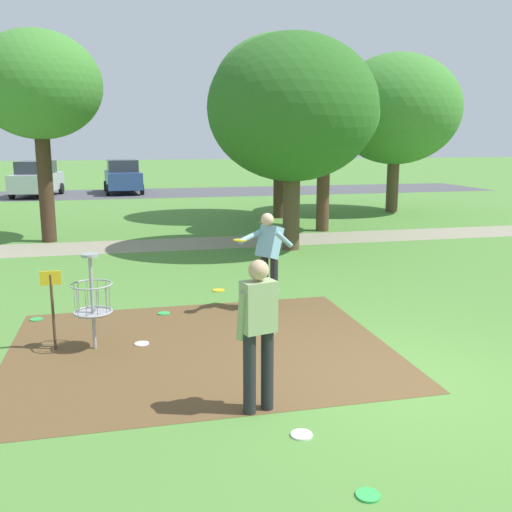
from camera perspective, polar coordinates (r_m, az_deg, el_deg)
The scene contains 21 objects.
ground_plane at distance 7.50m, azimuth 14.90°, elevation -12.01°, with size 160.00×160.00×0.00m, color #518438.
dirt_tee_pad at distance 8.39m, azimuth -5.58°, elevation -9.06°, with size 5.36×4.38×0.01m, color brown.
disc_golf_basket at distance 8.43m, azimuth -16.39°, elevation -4.02°, with size 0.98×0.58×1.39m.
player_throwing at distance 9.99m, azimuth 1.27°, elevation 0.20°, with size 1.14×0.57×1.71m.
player_waiting_left at distance 6.20m, azimuth 0.24°, elevation -7.10°, with size 0.49×0.44×1.71m.
frisbee_near_basket at distance 10.30m, azimuth -15.07°, elevation -5.45°, with size 0.21×0.21×0.02m, color #1E93DB.
frisbee_by_tee at distance 5.31m, azimuth 11.09°, elevation -22.32°, with size 0.21×0.21×0.02m, color green.
frisbee_mid_grass at distance 8.65m, azimuth -11.30°, elevation -8.56°, with size 0.21×0.21×0.02m, color white.
frisbee_far_left at distance 6.10m, azimuth 4.55°, elevation -17.30°, with size 0.22×0.22×0.02m, color white.
frisbee_far_right at distance 10.03m, azimuth -9.14°, elevation -5.66°, with size 0.21×0.21×0.02m, color green.
frisbee_scattered_a at distance 11.41m, azimuth -3.75°, elevation -3.42°, with size 0.24×0.24×0.02m, color gold.
frisbee_scattered_b at distance 10.26m, azimuth -21.01°, elevation -5.91°, with size 0.21×0.21×0.02m, color green.
tree_near_left at distance 18.75m, azimuth 6.86°, elevation 13.83°, with size 3.43×3.43×5.21m.
tree_near_right at distance 21.90m, azimuth 2.45°, elevation 15.84°, with size 5.01×5.01×6.74m.
tree_mid_left at distance 17.71m, azimuth -20.84°, elevation 15.49°, with size 3.52×3.52×5.93m.
tree_mid_right at distance 24.34m, azimuth 13.76°, elevation 13.97°, with size 5.13×5.13×6.31m.
tree_far_left at distance 15.45m, azimuth 3.66°, elevation 14.41°, with size 4.47×4.47×5.64m.
parking_lot_strip at distance 32.81m, azimuth -7.27°, elevation 6.30°, with size 36.00×6.00×0.01m, color #4C4C51.
parked_car_leftmost at distance 32.26m, azimuth -20.98°, elevation 7.19°, with size 2.42×4.41×1.84m.
parked_car_center_left at distance 32.94m, azimuth -13.12°, elevation 7.72°, with size 2.18×4.31×1.84m.
gravel_path at distance 16.84m, azimuth -1.46°, elevation 1.46°, with size 40.00×1.99×0.00m, color gray.
Camera 1 is at (-3.35, -6.04, 2.95)m, focal length 40.20 mm.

